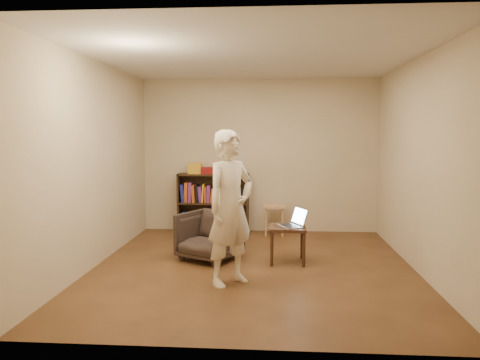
# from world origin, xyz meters

# --- Properties ---
(floor) EXTENTS (4.50, 4.50, 0.00)m
(floor) POSITION_xyz_m (0.00, 0.00, 0.00)
(floor) COLOR #412815
(floor) RESTS_ON ground
(ceiling) EXTENTS (4.50, 4.50, 0.00)m
(ceiling) POSITION_xyz_m (0.00, 0.00, 2.60)
(ceiling) COLOR silver
(ceiling) RESTS_ON wall_back
(wall_back) EXTENTS (4.00, 0.00, 4.00)m
(wall_back) POSITION_xyz_m (0.00, 2.25, 1.30)
(wall_back) COLOR beige
(wall_back) RESTS_ON floor
(wall_left) EXTENTS (0.00, 4.50, 4.50)m
(wall_left) POSITION_xyz_m (-2.00, 0.00, 1.30)
(wall_left) COLOR beige
(wall_left) RESTS_ON floor
(wall_right) EXTENTS (0.00, 4.50, 4.50)m
(wall_right) POSITION_xyz_m (2.00, 0.00, 1.30)
(wall_right) COLOR beige
(wall_right) RESTS_ON floor
(bookshelf) EXTENTS (1.20, 0.30, 1.00)m
(bookshelf) POSITION_xyz_m (-0.78, 2.09, 0.44)
(bookshelf) COLOR black
(bookshelf) RESTS_ON floor
(box_yellow) EXTENTS (0.22, 0.16, 0.18)m
(box_yellow) POSITION_xyz_m (-1.08, 2.06, 1.09)
(box_yellow) COLOR gold
(box_yellow) RESTS_ON bookshelf
(red_cloth) EXTENTS (0.36, 0.29, 0.11)m
(red_cloth) POSITION_xyz_m (-0.83, 2.11, 1.05)
(red_cloth) COLOR maroon
(red_cloth) RESTS_ON bookshelf
(box_green) EXTENTS (0.13, 0.13, 0.13)m
(box_green) POSITION_xyz_m (-0.50, 2.07, 1.07)
(box_green) COLOR #1D6D21
(box_green) RESTS_ON bookshelf
(box_white) EXTENTS (0.11, 0.11, 0.07)m
(box_white) POSITION_xyz_m (-0.26, 2.09, 1.04)
(box_white) COLOR white
(box_white) RESTS_ON bookshelf
(stool) EXTENTS (0.34, 0.34, 0.50)m
(stool) POSITION_xyz_m (0.26, 1.95, 0.40)
(stool) COLOR tan
(stool) RESTS_ON floor
(armchair) EXTENTS (0.94, 0.95, 0.64)m
(armchair) POSITION_xyz_m (-0.60, 0.33, 0.32)
(armchair) COLOR #322921
(armchair) RESTS_ON floor
(side_table) EXTENTS (0.47, 0.47, 0.48)m
(side_table) POSITION_xyz_m (0.43, 0.27, 0.40)
(side_table) COLOR black
(side_table) RESTS_ON floor
(laptop) EXTENTS (0.43, 0.44, 0.25)m
(laptop) POSITION_xyz_m (0.50, 0.27, 0.53)
(laptop) COLOR #B8B7BC
(laptop) RESTS_ON side_table
(person) EXTENTS (0.73, 0.74, 1.72)m
(person) POSITION_xyz_m (-0.23, -0.65, 0.86)
(person) COLOR beige
(person) RESTS_ON floor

